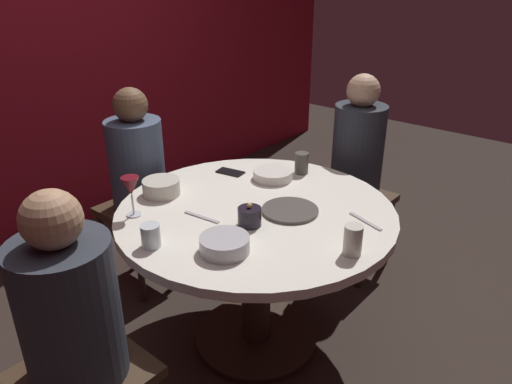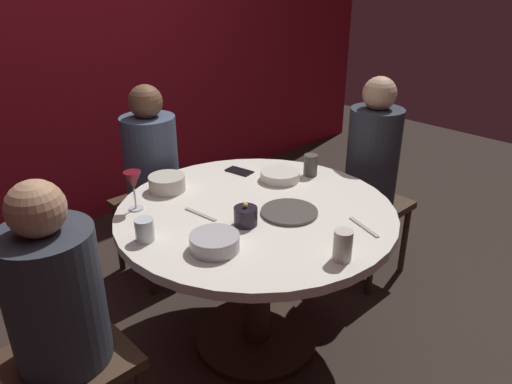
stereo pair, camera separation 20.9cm
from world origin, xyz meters
name	(u,v)px [view 1 (the left image)]	position (x,y,z in m)	size (l,w,h in m)	color
ground_plane	(256,339)	(0.00, 0.00, 0.00)	(8.00, 8.00, 0.00)	#2D231E
back_wall	(29,38)	(0.00, 1.81, 1.30)	(6.00, 0.10, 2.60)	maroon
dining_table	(256,242)	(0.00, 0.00, 0.56)	(1.22, 1.22, 0.73)	silver
seated_diner_left	(71,316)	(-0.90, 0.00, 0.70)	(0.40, 0.40, 1.13)	#3F2D1E
seated_diner_back	(137,168)	(0.00, 0.85, 0.70)	(0.40, 0.40, 1.14)	#3F2D1E
seated_diner_right	(357,156)	(0.89, 0.00, 0.72)	(0.40, 0.40, 1.18)	#3F2D1E
candle_holder	(250,216)	(-0.13, -0.08, 0.77)	(0.10, 0.10, 0.10)	black
wine_glass	(131,188)	(-0.38, 0.36, 0.86)	(0.08, 0.08, 0.18)	silver
dinner_plate	(290,210)	(0.07, -0.13, 0.74)	(0.25, 0.25, 0.01)	#4C4742
cell_phone	(230,172)	(0.23, 0.36, 0.74)	(0.07, 0.14, 0.01)	black
bowl_serving_large	(225,244)	(-0.34, -0.14, 0.76)	(0.19, 0.19, 0.06)	#B7B7BC
bowl_salad_center	(273,175)	(0.31, 0.15, 0.75)	(0.20, 0.20, 0.05)	silver
bowl_small_white	(161,187)	(-0.17, 0.43, 0.77)	(0.17, 0.17, 0.07)	beige
cup_near_candle	(151,236)	(-0.50, 0.10, 0.78)	(0.07, 0.07, 0.09)	silver
cup_by_left_diner	(302,163)	(0.46, 0.08, 0.79)	(0.07, 0.07, 0.11)	#4C4742
cup_by_right_diner	(353,240)	(-0.05, -0.51, 0.79)	(0.07, 0.07, 0.12)	beige
fork_near_plate	(202,217)	(-0.21, 0.12, 0.73)	(0.02, 0.18, 0.01)	#B7B7BC
knife_near_plate	(365,221)	(0.20, -0.43, 0.73)	(0.02, 0.18, 0.01)	#B7B7BC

